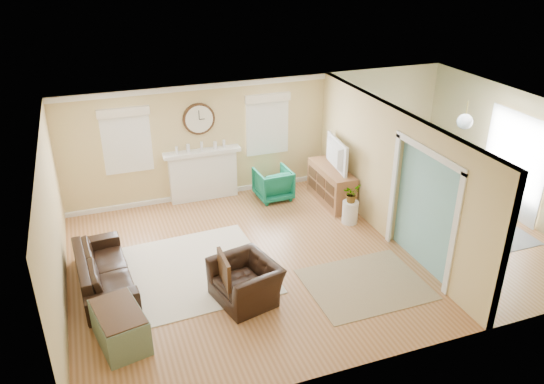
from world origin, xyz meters
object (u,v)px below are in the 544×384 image
Objects in this scene: green_chair at (273,184)px; credenza at (331,185)px; eames_chair at (246,281)px; dining_table at (441,204)px; sofa at (104,270)px.

credenza is at bearing 150.50° from green_chair.
eames_chair reaches higher than dining_table.
credenza is at bearing 48.72° from dining_table.
sofa is 6.80m from dining_table.
sofa is 2.44m from eames_chair.
eames_chair is at bearing -135.86° from credenza.
credenza reaches higher than dining_table.
eames_chair reaches higher than sofa.
eames_chair is 4.82m from dining_table.
sofa is 4.42m from green_chair.
credenza is (1.16, -0.58, 0.05)m from green_chair.
dining_table is at bearing -93.44° from sofa.
green_chair reaches higher than eames_chair.
dining_table is (4.66, 1.23, -0.00)m from eames_chair.
credenza is (2.86, 2.78, 0.06)m from eames_chair.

